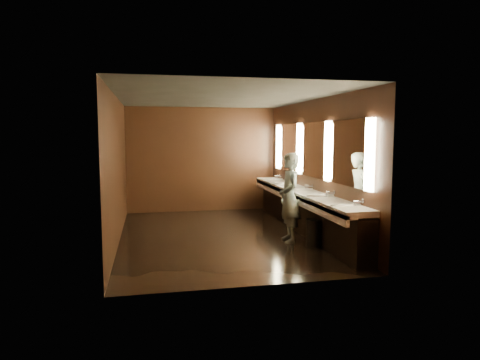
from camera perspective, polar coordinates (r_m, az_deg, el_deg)
name	(u,v)px	position (r m, az deg, el deg)	size (l,w,h in m)	color
floor	(220,236)	(8.85, -2.63, -7.44)	(6.00, 6.00, 0.00)	black
ceiling	(220,97)	(8.64, -2.72, 10.93)	(4.00, 6.00, 0.02)	#2D2D2B
wall_back	(202,160)	(11.60, -5.10, 2.74)	(4.00, 0.02, 2.80)	black
wall_front	(257,184)	(5.71, 2.26, -0.60)	(4.00, 0.02, 2.80)	black
wall_left	(117,169)	(8.54, -16.03, 1.36)	(0.02, 6.00, 2.80)	black
wall_right	(313,166)	(9.17, 9.76, 1.82)	(0.02, 6.00, 2.80)	black
sink_counter	(303,209)	(9.21, 8.46, -3.82)	(0.55, 5.40, 1.01)	black
mirror_band	(313,150)	(9.15, 9.68, 4.00)	(0.06, 5.03, 1.15)	#FFEDB5
person	(289,198)	(8.28, 6.60, -2.35)	(0.63, 0.41, 1.72)	#93C4DC
trash_bin	(315,233)	(8.09, 9.94, -6.96)	(0.33, 0.33, 0.51)	black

